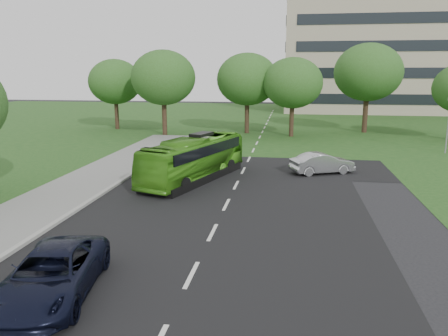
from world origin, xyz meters
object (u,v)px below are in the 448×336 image
(tree_park_b, at_px, (247,79))
(tree_park_c, at_px, (293,83))
(sedan, at_px, (322,163))
(suv, at_px, (52,274))
(tree_park_d, at_px, (368,72))
(tree_park_a, at_px, (163,78))
(tree_park_f, at_px, (115,82))
(office_building, at_px, (405,37))
(bus, at_px, (194,159))

(tree_park_b, relative_size, tree_park_c, 1.07)
(sedan, xyz_separation_m, suv, (-9.12, -18.00, 0.03))
(tree_park_b, height_order, suv, tree_park_b)
(tree_park_d, bearing_deg, tree_park_a, -165.42)
(tree_park_f, height_order, suv, tree_park_f)
(office_building, xyz_separation_m, bus, (-24.74, -54.94, -11.16))
(office_building, bearing_deg, sedan, -107.78)
(office_building, distance_m, tree_park_c, 40.23)
(tree_park_c, distance_m, bus, 21.32)
(tree_park_c, distance_m, sedan, 17.84)
(tree_park_f, bearing_deg, tree_park_c, -8.16)
(tree_park_d, xyz_separation_m, suv, (-15.15, -39.42, -5.88))
(tree_park_c, relative_size, tree_park_d, 0.84)
(office_building, distance_m, tree_park_f, 51.06)
(tree_park_f, relative_size, sedan, 1.92)
(office_building, relative_size, tree_park_c, 4.92)
(sedan, bearing_deg, tree_park_c, -16.99)
(tree_park_f, bearing_deg, sedan, -41.57)
(office_building, height_order, tree_park_a, office_building)
(tree_park_b, relative_size, bus, 0.91)
(tree_park_a, distance_m, tree_park_b, 9.04)
(tree_park_b, xyz_separation_m, sedan, (6.97, -18.86, -5.17))
(sedan, bearing_deg, tree_park_d, -39.69)
(tree_park_b, height_order, bus, tree_park_b)
(office_building, bearing_deg, bus, -114.24)
(office_building, distance_m, tree_park_b, 41.21)
(tree_park_f, distance_m, sedan, 30.50)
(tree_park_b, xyz_separation_m, tree_park_d, (13.00, 2.56, 0.74))
(tree_park_a, relative_size, bus, 0.93)
(tree_park_b, distance_m, tree_park_f, 15.60)
(sedan, bearing_deg, suv, 129.15)
(tree_park_f, xyz_separation_m, bus, (14.45, -22.96, -4.20))
(tree_park_c, distance_m, suv, 36.07)
(tree_park_a, xyz_separation_m, suv, (6.36, -33.83, -5.34))
(tree_park_b, relative_size, tree_park_f, 1.07)
(tree_park_c, bearing_deg, tree_park_d, 28.33)
(suv, bearing_deg, tree_park_d, 59.58)
(office_building, distance_m, tree_park_a, 48.78)
(office_building, bearing_deg, tree_park_a, -131.65)
(tree_park_d, bearing_deg, tree_park_c, -151.67)
(tree_park_d, bearing_deg, tree_park_b, -168.84)
(tree_park_d, xyz_separation_m, sedan, (-6.03, -21.42, -5.91))
(office_building, relative_size, bus, 4.18)
(office_building, relative_size, sedan, 9.48)
(tree_park_c, relative_size, suv, 1.56)
(office_building, height_order, bus, office_building)
(tree_park_d, distance_m, suv, 42.64)
(tree_park_a, relative_size, tree_park_d, 0.92)
(tree_park_a, bearing_deg, office_building, 48.35)
(tree_park_a, relative_size, sedan, 2.11)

